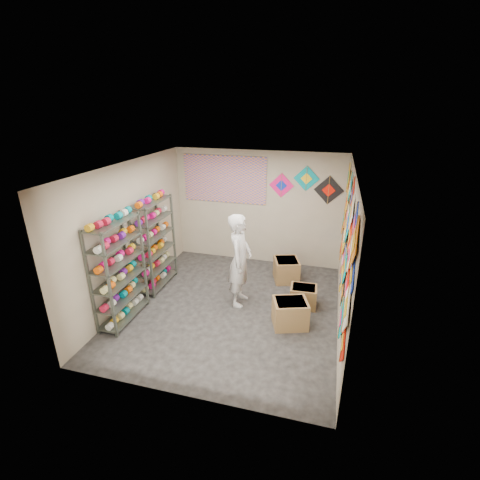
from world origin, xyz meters
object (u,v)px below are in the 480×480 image
(carton_c, at_px, (286,270))
(shelf_rack_back, at_px, (155,244))
(shopkeeper, at_px, (240,260))
(carton_b, at_px, (303,296))
(shelf_rack_front, at_px, (119,272))
(carton_a, at_px, (290,313))

(carton_c, bearing_deg, shelf_rack_back, -178.03)
(shopkeeper, xyz_separation_m, carton_b, (1.22, 0.19, -0.71))
(shelf_rack_front, height_order, shelf_rack_back, same)
(shelf_rack_back, height_order, carton_b, shelf_rack_back)
(carton_a, bearing_deg, carton_c, 81.79)
(carton_a, relative_size, carton_b, 1.17)
(shelf_rack_back, xyz_separation_m, carton_c, (2.65, 0.94, -0.70))
(shopkeeper, distance_m, carton_b, 1.42)
(shelf_rack_back, distance_m, carton_b, 3.20)
(shelf_rack_back, bearing_deg, carton_a, -13.74)
(shopkeeper, bearing_deg, shelf_rack_front, 119.71)
(shopkeeper, distance_m, carton_a, 1.35)
(shelf_rack_back, distance_m, shopkeeper, 1.91)
(shelf_rack_front, distance_m, carton_c, 3.54)
(shelf_rack_front, bearing_deg, shelf_rack_back, 90.00)
(shelf_rack_back, relative_size, carton_a, 3.25)
(shelf_rack_back, bearing_deg, shopkeeper, -6.52)
(shelf_rack_front, relative_size, carton_a, 3.25)
(shelf_rack_back, bearing_deg, shelf_rack_front, -90.00)
(shelf_rack_front, relative_size, carton_c, 3.36)
(shopkeeper, height_order, carton_a, shopkeeper)
(carton_b, bearing_deg, carton_a, -106.01)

